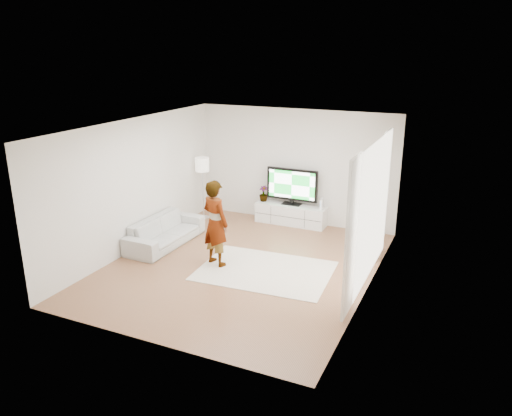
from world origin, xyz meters
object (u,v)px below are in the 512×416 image
at_px(player, 215,223).
at_px(sofa, 165,231).
at_px(media_console, 291,214).
at_px(television, 292,185).
at_px(rug, 265,271).
at_px(floor_lamp, 202,167).

height_order(player, sofa, player).
relative_size(media_console, television, 1.36).
distance_m(rug, sofa, 2.61).
height_order(rug, player, player).
bearing_deg(media_console, television, 90.00).
height_order(television, floor_lamp, floor_lamp).
relative_size(sofa, floor_lamp, 1.32).
bearing_deg(rug, sofa, 171.66).
distance_m(rug, player, 1.35).
bearing_deg(player, media_console, -80.28).
bearing_deg(player, rug, -154.58).
height_order(television, rug, television).
xyz_separation_m(television, player, (-0.51, -2.92, -0.10)).
bearing_deg(rug, player, -174.38).
xyz_separation_m(media_console, floor_lamp, (-2.20, -0.49, 1.08)).
bearing_deg(television, media_console, -90.00).
bearing_deg(television, rug, -79.70).
bearing_deg(rug, television, 100.30).
bearing_deg(floor_lamp, sofa, -85.66).
relative_size(media_console, player, 1.01).
bearing_deg(floor_lamp, television, 13.28).
relative_size(media_console, sofa, 0.85).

